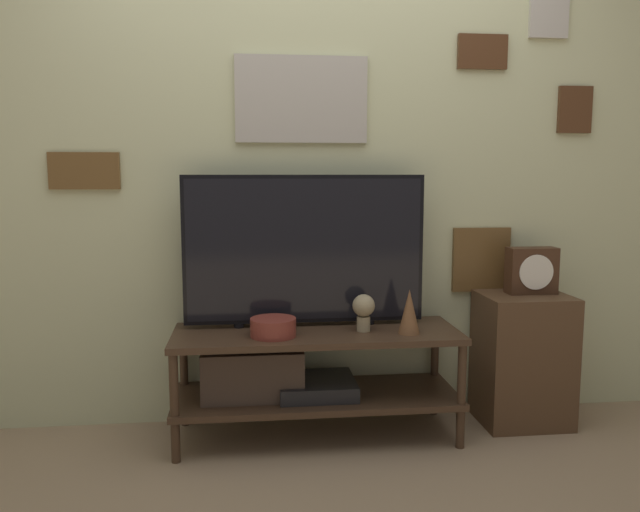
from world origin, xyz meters
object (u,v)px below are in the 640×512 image
(mantel_clock, at_px, (532,271))
(vase_wide_bowl, at_px, (273,327))
(decorative_bust, at_px, (364,309))
(television, at_px, (305,250))
(vase_slim_bronze, at_px, (409,312))

(mantel_clock, bearing_deg, vase_wide_bowl, -172.77)
(decorative_bust, height_order, mantel_clock, mantel_clock)
(television, relative_size, vase_slim_bronze, 5.58)
(vase_slim_bronze, relative_size, decorative_bust, 1.18)
(decorative_bust, bearing_deg, vase_wide_bowl, -173.72)
(vase_slim_bronze, distance_m, decorative_bust, 0.21)
(vase_slim_bronze, bearing_deg, vase_wide_bowl, 178.03)
(television, xyz_separation_m, vase_slim_bronze, (0.46, -0.20, -0.27))
(television, relative_size, decorative_bust, 6.60)
(vase_slim_bronze, bearing_deg, television, 156.64)
(television, relative_size, mantel_clock, 4.74)
(television, bearing_deg, mantel_clock, -0.75)
(vase_wide_bowl, height_order, decorative_bust, decorative_bust)
(television, distance_m, vase_wide_bowl, 0.41)
(vase_slim_bronze, bearing_deg, mantel_clock, 15.49)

